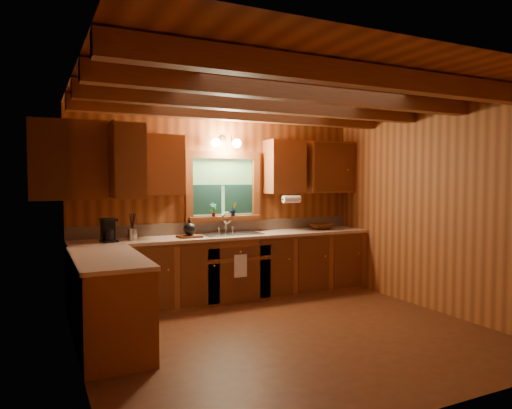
{
  "coord_description": "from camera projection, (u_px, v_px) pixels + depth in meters",
  "views": [
    {
      "loc": [
        -2.45,
        -4.25,
        1.65
      ],
      "look_at": [
        0.0,
        0.8,
        1.35
      ],
      "focal_mm": 32.56,
      "sensor_mm": 36.0,
      "label": 1
    }
  ],
  "objects": [
    {
      "name": "wall_sconce",
      "position": [
        226.0,
        143.0,
        6.43
      ],
      "size": [
        0.45,
        0.21,
        0.17
      ],
      "color": "black",
      "rests_on": "room"
    },
    {
      "name": "sink",
      "position": [
        231.0,
        238.0,
        6.37
      ],
      "size": [
        0.82,
        0.48,
        0.43
      ],
      "color": "silver",
      "rests_on": "countertop"
    },
    {
      "name": "window_sill",
      "position": [
        225.0,
        217.0,
        6.55
      ],
      "size": [
        1.06,
        0.14,
        0.04
      ],
      "primitive_type": "cube",
      "color": "brown",
      "rests_on": "room"
    },
    {
      "name": "paper_towel_roll",
      "position": [
        291.0,
        199.0,
        6.68
      ],
      "size": [
        0.27,
        0.11,
        0.11
      ],
      "primitive_type": "cylinder",
      "rotation": [
        0.0,
        1.57,
        0.0
      ],
      "color": "white",
      "rests_on": "upper_cabinets"
    },
    {
      "name": "wicker_basket",
      "position": [
        321.0,
        226.0,
        7.01
      ],
      "size": [
        0.43,
        0.43,
        0.09
      ],
      "primitive_type": "imported",
      "rotation": [
        0.0,
        0.0,
        -0.21
      ],
      "color": "#48230C",
      "rests_on": "countertop"
    },
    {
      "name": "dishwasher_panel",
      "position": [
        137.0,
        295.0,
        4.93
      ],
      "size": [
        0.02,
        0.6,
        0.8
      ],
      "primitive_type": "cube",
      "color": "white",
      "rests_on": "base_cabinets"
    },
    {
      "name": "potted_plant_left",
      "position": [
        213.0,
        209.0,
        6.44
      ],
      "size": [
        0.11,
        0.07,
        0.2
      ],
      "primitive_type": "imported",
      "rotation": [
        0.0,
        0.0,
        0.03
      ],
      "color": "#572912",
      "rests_on": "window_sill"
    },
    {
      "name": "base_cabinets",
      "position": [
        204.0,
        276.0,
        5.89
      ],
      "size": [
        4.2,
        2.22,
        0.86
      ],
      "color": "brown",
      "rests_on": "ground"
    },
    {
      "name": "upper_cabinets",
      "position": [
        195.0,
        165.0,
        5.91
      ],
      "size": [
        4.19,
        1.77,
        0.78
      ],
      "color": "brown",
      "rests_on": "room"
    },
    {
      "name": "window",
      "position": [
        223.0,
        188.0,
        6.57
      ],
      "size": [
        1.12,
        0.08,
        1.0
      ],
      "color": "brown",
      "rests_on": "room"
    },
    {
      "name": "utensil_crock",
      "position": [
        132.0,
        233.0,
        5.78
      ],
      "size": [
        0.12,
        0.12,
        0.33
      ],
      "rotation": [
        0.0,
        0.0,
        -0.14
      ],
      "color": "silver",
      "rests_on": "countertop"
    },
    {
      "name": "teakettle",
      "position": [
        189.0,
        229.0,
        6.02
      ],
      "size": [
        0.16,
        0.16,
        0.21
      ],
      "rotation": [
        0.0,
        0.0,
        -0.1
      ],
      "color": "black",
      "rests_on": "cutting_board"
    },
    {
      "name": "potted_plant_right",
      "position": [
        233.0,
        209.0,
        6.58
      ],
      "size": [
        0.12,
        0.11,
        0.19
      ],
      "primitive_type": "imported",
      "rotation": [
        0.0,
        0.0,
        0.24
      ],
      "color": "#572912",
      "rests_on": "window_sill"
    },
    {
      "name": "backsplash",
      "position": [
        223.0,
        227.0,
        6.62
      ],
      "size": [
        4.2,
        0.02,
        0.16
      ],
      "primitive_type": "cube",
      "color": "tan",
      "rests_on": "room"
    },
    {
      "name": "room",
      "position": [
        289.0,
        213.0,
        4.91
      ],
      "size": [
        4.2,
        4.2,
        4.2
      ],
      "color": "#522914",
      "rests_on": "ground"
    },
    {
      "name": "countertop",
      "position": [
        205.0,
        240.0,
        5.88
      ],
      "size": [
        4.2,
        2.24,
        0.04
      ],
      "color": "tan",
      "rests_on": "base_cabinets"
    },
    {
      "name": "ceiling_beams",
      "position": [
        289.0,
        99.0,
        4.85
      ],
      "size": [
        4.2,
        2.54,
        0.18
      ],
      "color": "brown",
      "rests_on": "room"
    },
    {
      "name": "cutting_board",
      "position": [
        190.0,
        236.0,
        6.03
      ],
      "size": [
        0.32,
        0.24,
        0.03
      ],
      "primitive_type": "cube",
      "rotation": [
        0.0,
        0.0,
        0.09
      ],
      "color": "#572912",
      "rests_on": "countertop"
    },
    {
      "name": "dish_towel",
      "position": [
        241.0,
        266.0,
        6.09
      ],
      "size": [
        0.18,
        0.01,
        0.3
      ],
      "primitive_type": "cube",
      "color": "white",
      "rests_on": "base_cabinets"
    },
    {
      "name": "coffee_maker",
      "position": [
        108.0,
        230.0,
        5.6
      ],
      "size": [
        0.16,
        0.21,
        0.29
      ],
      "rotation": [
        0.0,
        0.0,
        0.23
      ],
      "color": "black",
      "rests_on": "countertop"
    }
  ]
}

